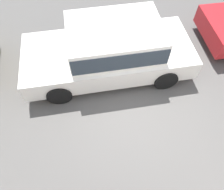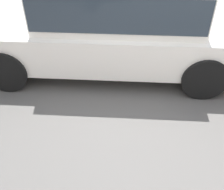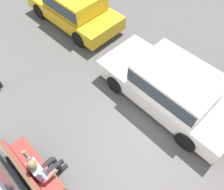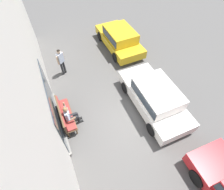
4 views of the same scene
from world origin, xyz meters
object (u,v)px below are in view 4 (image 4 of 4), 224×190
object	(u,v)px
person_on_phone	(70,115)
pedestrian_standing	(61,60)
bench	(64,114)
parked_car_mid	(155,96)
parked_car_far	(120,38)

from	to	relation	value
person_on_phone	pedestrian_standing	size ratio (longest dim) A/B	0.79
bench	person_on_phone	world-z (taller)	person_on_phone
person_on_phone	parked_car_mid	xyz separation A→B (m)	(-0.67, -4.12, 0.07)
bench	parked_car_far	distance (m)	6.54
bench	parked_car_far	bearing A→B (deg)	-48.30
pedestrian_standing	parked_car_far	bearing A→B (deg)	-76.55
person_on_phone	parked_car_far	world-z (taller)	parked_car_far
parked_car_mid	parked_car_far	world-z (taller)	parked_car_mid
bench	parked_car_mid	distance (m)	4.44
parked_car_mid	parked_car_far	size ratio (longest dim) A/B	1.05
person_on_phone	bench	bearing A→B (deg)	44.47
parked_car_mid	pedestrian_standing	distance (m)	5.59
person_on_phone	parked_car_far	xyz separation A→B (m)	(4.58, -4.65, 0.04)
person_on_phone	parked_car_far	distance (m)	6.53
bench	pedestrian_standing	world-z (taller)	pedestrian_standing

